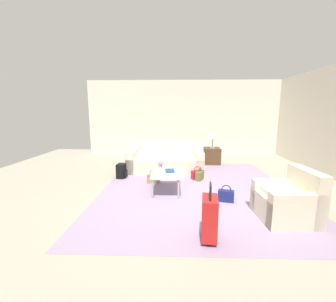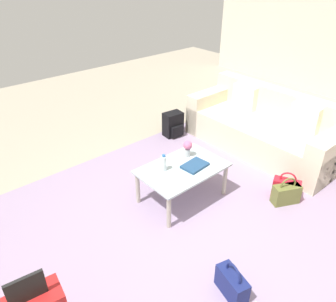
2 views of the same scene
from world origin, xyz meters
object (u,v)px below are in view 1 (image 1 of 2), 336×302
armchair (289,202)px  coffee_table_book (170,171)px  water_bottle (161,171)px  handbag_tan (153,178)px  coffee_table (166,175)px  table_lamp (213,136)px  suitcase_red (209,217)px  handbag_navy (226,196)px  handbag_red (197,174)px  couch (165,161)px  side_table (212,156)px  backpack_black (122,171)px  flower_vase (160,165)px  handbag_olive (200,175)px

armchair → coffee_table_book: 2.53m
water_bottle → handbag_tan: water_bottle is taller
armchair → coffee_table: (-1.30, -2.17, 0.09)m
armchair → table_lamp: bearing=-170.7°
suitcase_red → handbag_navy: (-1.42, 0.56, -0.23)m
handbag_tan → table_lamp: bearing=139.9°
coffee_table → handbag_red: bearing=140.3°
couch → side_table: bearing=122.1°
armchair → backpack_black: (-2.30, -3.46, -0.11)m
handbag_navy → backpack_black: 3.00m
coffee_table → handbag_red: (-0.97, 0.81, -0.26)m
armchair → handbag_navy: (-0.72, -0.91, -0.17)m
armchair → backpack_black: bearing=-123.6°
backpack_black → table_lamp: bearing=122.8°
flower_vase → handbag_red: 1.30m
suitcase_red → handbag_red: size_ratio=2.37×
table_lamp → handbag_navy: bearing=-4.1°
couch → coffee_table_book: (1.67, 0.18, 0.16)m
flower_vase → side_table: (-2.58, 1.65, -0.29)m
couch → water_bottle: 2.01m
armchair → side_table: bearing=-170.7°
flower_vase → handbag_tan: flower_vase is taller
side_table → suitcase_red: bearing=-9.5°
coffee_table → side_table: 3.18m
armchair → coffee_table: armchair is taller
coffee_table_book → suitcase_red: suitcase_red is taller
flower_vase → side_table: flower_vase is taller
side_table → table_lamp: size_ratio=1.04×
coffee_table_book → handbag_navy: coffee_table_book is taller
coffee_table_book → handbag_olive: (-0.76, 0.79, -0.33)m
side_table → handbag_navy: bearing=-4.1°
flower_vase → handbag_olive: flower_vase is taller
couch → handbag_tan: 1.24m
suitcase_red → handbag_olive: 2.89m
side_table → flower_vase: bearing=-32.6°
handbag_navy → coffee_table_book: bearing=-120.7°
flower_vase → couch: bearing=178.2°
flower_vase → handbag_navy: 1.68m
couch → water_bottle: size_ratio=11.19×
coffee_table → suitcase_red: (2.00, 0.70, -0.03)m
coffee_table_book → handbag_tan: 0.72m
water_bottle → side_table: water_bottle is taller
side_table → backpack_black: size_ratio=1.42×
armchair → water_bottle: 2.53m
armchair → water_bottle: armchair is taller
side_table → table_lamp: (-0.00, 0.00, 0.72)m
handbag_olive → handbag_red: bearing=-147.6°
coffee_table → handbag_olive: (-0.88, 0.87, -0.26)m
coffee_table_book → coffee_table: bearing=-39.0°
armchair → coffee_table: bearing=-120.9°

